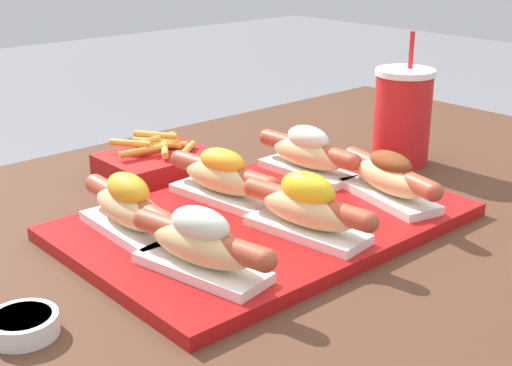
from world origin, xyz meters
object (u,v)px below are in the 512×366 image
Objects in this scene: hot_dog_3 at (129,207)px; hot_dog_5 at (308,153)px; hot_dog_1 at (307,208)px; serving_tray at (266,221)px; sauce_bowl at (23,324)px; fries_basket at (157,162)px; drink_cup at (402,116)px; hot_dog_4 at (223,176)px; hot_dog_0 at (201,244)px; hot_dog_2 at (390,177)px.

hot_dog_5 is (0.33, 0.01, -0.00)m from hot_dog_3.
hot_dog_1 is 0.23m from hot_dog_5.
hot_dog_3 reaches higher than serving_tray.
sauce_bowl is 0.42× the size of fries_basket.
sauce_bowl is (-0.36, -0.04, 0.00)m from serving_tray.
drink_cup reaches higher than hot_dog_1.
hot_dog_1 is 0.99× the size of hot_dog_5.
hot_dog_3 is at bearing -130.99° from fries_basket.
drink_cup is (0.36, 0.13, 0.03)m from hot_dog_1.
hot_dog_1 reaches higher than hot_dog_3.
drink_cup is at bearing 8.44° from serving_tray.
drink_cup reaches higher than hot_dog_5.
hot_dog_1 is 2.85× the size of sauce_bowl.
hot_dog_1 reaches higher than serving_tray.
sauce_bowl is (-0.35, 0.04, -0.04)m from hot_dog_1.
fries_basket is at bearing 86.71° from hot_dog_1.
hot_dog_3 is 0.16m from hot_dog_4.
hot_dog_0 is at bearing -117.16° from fries_basket.
hot_dog_4 is 0.37m from sauce_bowl.
serving_tray is at bearing 155.98° from hot_dog_2.
hot_dog_4 is 0.17m from hot_dog_5.
hot_dog_0 is 0.22m from hot_dog_4.
hot_dog_1 is at bearing -42.73° from hot_dog_3.
fries_basket is at bearing 49.01° from hot_dog_3.
hot_dog_4 is 1.19× the size of fries_basket.
sauce_bowl is at bearing -161.46° from hot_dog_4.
hot_dog_4 is at bearing 44.65° from hot_dog_0.
drink_cup is at bearing -7.50° from hot_dog_5.
hot_dog_1 is (0.16, -0.00, 0.00)m from hot_dog_0.
hot_dog_5 is (0.17, -0.00, 0.00)m from hot_dog_4.
drink_cup reaches higher than fries_basket.
drink_cup is (0.52, -0.02, 0.03)m from hot_dog_3.
hot_dog_1 reaches higher than hot_dog_5.
hot_dog_1 reaches higher than sauce_bowl.
hot_dog_1 is 0.22m from hot_dog_3.
serving_tray is at bearing 24.31° from hot_dog_0.
hot_dog_0 is 0.16m from hot_dog_1.
hot_dog_3 is at bearing 157.21° from serving_tray.
hot_dog_1 is at bearing -89.11° from hot_dog_4.
hot_dog_5 is at bearing 25.34° from hot_dog_0.
hot_dog_5 is at bearing 1.59° from hot_dog_3.
serving_tray is at bearing -85.21° from hot_dog_4.
hot_dog_4 is 2.85× the size of sauce_bowl.
hot_dog_5 is at bearing 92.41° from hot_dog_2.
hot_dog_0 is 0.33m from hot_dog_2.
fries_basket is (0.18, 0.35, -0.03)m from hot_dog_0.
serving_tray is at bearing 5.69° from sauce_bowl.
hot_dog_3 is at bearing 137.27° from hot_dog_1.
drink_cup is (0.20, -0.03, 0.03)m from hot_dog_5.
hot_dog_3 reaches higher than hot_dog_4.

